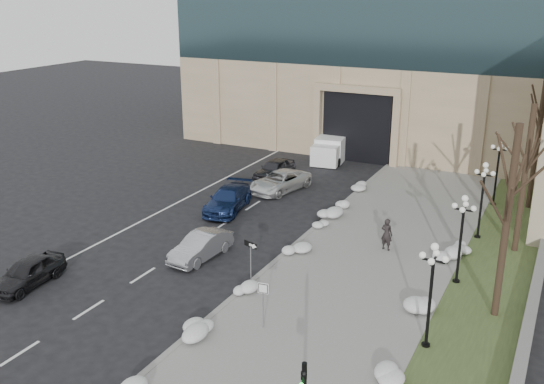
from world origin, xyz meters
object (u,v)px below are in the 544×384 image
Objects in this scene: keep_sign at (263,296)px; car_c at (228,199)px; car_b at (201,246)px; car_e at (274,169)px; lamppost_b at (462,228)px; box_truck at (333,147)px; lamppost_c at (483,190)px; car_d at (280,181)px; car_a at (28,272)px; lamppost_d at (498,163)px; pedestrian at (387,234)px; one_way_sign at (252,251)px; lamppost_a at (432,282)px.

car_c is at bearing 118.59° from keep_sign.
car_e reaches higher than car_b.
car_e is 1.92× the size of keep_sign.
car_b is 13.86m from lamppost_b.
keep_sign reaches higher than box_truck.
car_d is at bearing 169.27° from lamppost_c.
car_a is 30.06m from lamppost_d.
box_truck reaches higher than car_a.
car_c is 1.11× the size of lamppost_c.
car_e is 0.92× the size of lamppost_b.
car_e is 0.92× the size of lamppost_c.
lamppost_b reaches higher than car_d.
box_truck reaches higher than pedestrian.
car_d is 12.38m from pedestrian.
pedestrian is 0.78× the size of one_way_sign.
lamppost_d is at bearing 18.43° from car_c.
lamppost_b is at bearing 163.78° from pedestrian.
one_way_sign is (10.17, 4.98, 1.27)m from car_a.
one_way_sign is at bearing 22.61° from car_a.
keep_sign reaches higher than car_b.
car_a is at bearing -139.42° from lamppost_c.
car_e is at bearing 143.91° from lamppost_b.
pedestrian is (14.88, 12.19, 0.35)m from car_a.
car_a is 19.69m from lamppost_a.
lamppost_d reaches higher than car_d.
lamppost_c reaches higher than one_way_sign.
keep_sign is at bearing -82.20° from box_truck.
car_b is 2.30× the size of pedestrian.
car_b is at bearing -71.21° from car_d.
lamppost_a is 1.00× the size of lamppost_d.
pedestrian reaches higher than car_c.
car_c is 1.11× the size of lamppost_d.
car_c is 1.11× the size of lamppost_a.
lamppost_d is (16.37, 1.07, 2.33)m from car_e.
pedestrian is at bearing 36.56° from car_b.
car_d is at bearing 128.66° from one_way_sign.
lamppost_a is at bearing -90.00° from lamppost_d.
car_a is 0.88× the size of lamppost_a.
box_truck is 24.89m from one_way_sign.
lamppost_a is at bearing -90.00° from lamppost_b.
lamppost_b is (15.89, -4.02, 2.31)m from car_c.
lamppost_d reaches higher than car_b.
car_c reaches higher than car_e.
car_b is 0.82× the size of car_d.
car_d is 1.11× the size of lamppost_a.
car_d is at bearing 105.98° from keep_sign.
car_b is at bearing 42.62° from pedestrian.
keep_sign is at bearing -32.83° from car_b.
car_d is at bearing 72.81° from car_a.
lamppost_a is (14.55, -15.76, 2.34)m from car_d.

